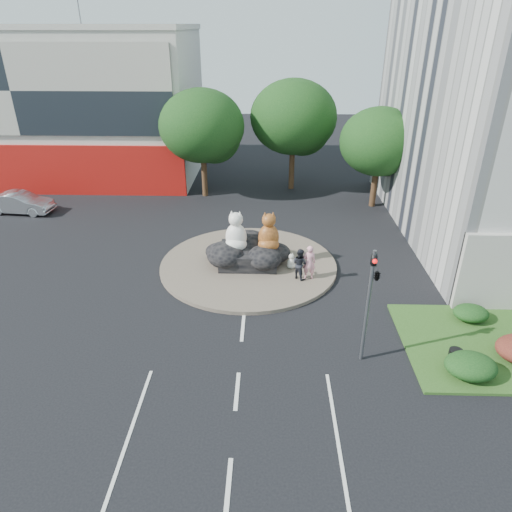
{
  "coord_description": "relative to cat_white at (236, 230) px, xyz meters",
  "views": [
    {
      "loc": [
        1.08,
        -13.0,
        12.35
      ],
      "look_at": [
        0.51,
        7.34,
        2.0
      ],
      "focal_mm": 32.0,
      "sensor_mm": 36.0,
      "label": 1
    }
  ],
  "objects": [
    {
      "name": "pedestrian_dark",
      "position": [
        3.46,
        -1.63,
        -1.18
      ],
      "size": [
        1.05,
        1.05,
        1.72
      ],
      "primitive_type": "imported",
      "rotation": [
        0.0,
        0.0,
        2.39
      ],
      "color": "black",
      "rests_on": "roundabout_island"
    },
    {
      "name": "street_lamp",
      "position": [
        13.48,
        -1.98,
        2.31
      ],
      "size": [
        2.34,
        0.22,
        8.06
      ],
      "color": "#595B60",
      "rests_on": "ground"
    },
    {
      "name": "roundabout_island",
      "position": [
        0.67,
        0.02,
        -2.14
      ],
      "size": [
        10.0,
        10.0,
        0.2
      ],
      "primitive_type": "cylinder",
      "color": "brown",
      "rests_on": "ground"
    },
    {
      "name": "cat_white",
      "position": [
        0.0,
        0.0,
        0.0
      ],
      "size": [
        1.56,
        1.42,
        2.28
      ],
      "primitive_type": null,
      "rotation": [
        0.0,
        0.0,
        -0.18
      ],
      "color": "white",
      "rests_on": "rock_plinth"
    },
    {
      "name": "kitten_white",
      "position": [
        3.08,
        -0.47,
        -1.6
      ],
      "size": [
        0.7,
        0.7,
        0.89
      ],
      "primitive_type": null,
      "rotation": [
        0.0,
        0.0,
        0.8
      ],
      "color": "silver",
      "rests_on": "roundabout_island"
    },
    {
      "name": "rock_plinth",
      "position": [
        0.67,
        0.02,
        -1.59
      ],
      "size": [
        3.2,
        2.6,
        0.9
      ],
      "primitive_type": null,
      "color": "black",
      "rests_on": "roundabout_island"
    },
    {
      "name": "shophouse_block",
      "position": [
        -17.34,
        17.93,
        3.94
      ],
      "size": [
        25.2,
        12.3,
        17.4
      ],
      "color": "beige",
      "rests_on": "ground"
    },
    {
      "name": "kitten_calico",
      "position": [
        -0.72,
        -0.68,
        -1.53
      ],
      "size": [
        0.77,
        0.73,
        1.03
      ],
      "primitive_type": null,
      "rotation": [
        0.0,
        0.0,
        -0.39
      ],
      "color": "beige",
      "rests_on": "roundabout_island"
    },
    {
      "name": "tree_left",
      "position": [
        -3.26,
        12.08,
        3.01
      ],
      "size": [
        6.46,
        6.46,
        8.27
      ],
      "color": "#382314",
      "rests_on": "ground"
    },
    {
      "name": "litter_bin",
      "position": [
        9.31,
        -8.35,
        -1.77
      ],
      "size": [
        0.7,
        0.7,
        0.7
      ],
      "primitive_type": "cylinder",
      "rotation": [
        0.0,
        0.0,
        0.32
      ],
      "color": "black",
      "rests_on": "grass_verge"
    },
    {
      "name": "traffic_light",
      "position": [
        5.76,
        -7.98,
        1.38
      ],
      "size": [
        0.44,
        1.24,
        5.0
      ],
      "color": "#595B60",
      "rests_on": "ground"
    },
    {
      "name": "tree_mid",
      "position": [
        3.74,
        14.08,
        3.32
      ],
      "size": [
        6.84,
        6.84,
        8.76
      ],
      "color": "#382314",
      "rests_on": "ground"
    },
    {
      "name": "hedge_near_green",
      "position": [
        9.67,
        -8.98,
        -1.67
      ],
      "size": [
        2.0,
        1.6,
        0.9
      ],
      "primitive_type": "ellipsoid",
      "color": "#103311",
      "rests_on": "grass_verge"
    },
    {
      "name": "hedge_back_green",
      "position": [
        11.17,
        -5.18,
        -1.76
      ],
      "size": [
        1.6,
        1.28,
        0.72
      ],
      "primitive_type": "ellipsoid",
      "color": "#103311",
      "rests_on": "grass_verge"
    },
    {
      "name": "pedestrian_pink",
      "position": [
        3.95,
        -1.63,
        -1.08
      ],
      "size": [
        0.71,
        0.48,
        1.91
      ],
      "primitive_type": "imported",
      "rotation": [
        0.0,
        0.0,
        3.11
      ],
      "color": "pink",
      "rests_on": "roundabout_island"
    },
    {
      "name": "tree_right",
      "position": [
        9.74,
        10.08,
        2.39
      ],
      "size": [
        5.7,
        5.7,
        7.3
      ],
      "color": "#382314",
      "rests_on": "ground"
    },
    {
      "name": "ground",
      "position": [
        0.67,
        -9.98,
        -2.24
      ],
      "size": [
        120.0,
        120.0,
        0.0
      ],
      "primitive_type": "plane",
      "color": "black",
      "rests_on": "ground"
    },
    {
      "name": "cat_tabby",
      "position": [
        1.81,
        0.02,
        -0.03
      ],
      "size": [
        1.45,
        1.29,
        2.22
      ],
      "primitive_type": null,
      "rotation": [
        0.0,
        0.0,
        0.1
      ],
      "color": "#A95A23",
      "rests_on": "rock_plinth"
    },
    {
      "name": "parked_car",
      "position": [
        -16.3,
        7.84,
        -1.47
      ],
      "size": [
        4.8,
        2.07,
        1.54
      ],
      "primitive_type": "imported",
      "rotation": [
        0.0,
        0.0,
        1.47
      ],
      "color": "#A8AAB0",
      "rests_on": "ground"
    }
  ]
}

